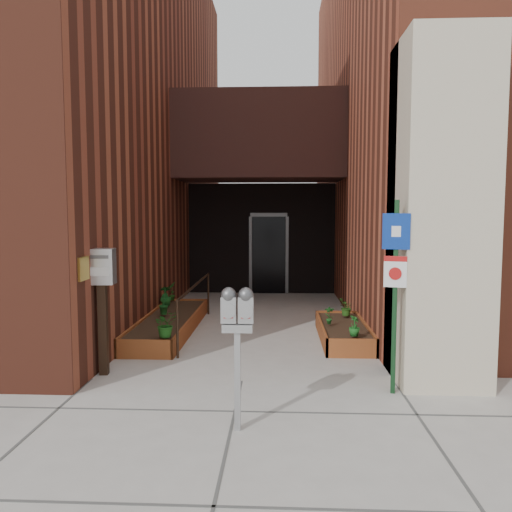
# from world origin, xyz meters

# --- Properties ---
(ground) EXTENTS (80.00, 80.00, 0.00)m
(ground) POSITION_xyz_m (0.00, 0.00, 0.00)
(ground) COLOR #9E9991
(ground) RESTS_ON ground
(architecture) EXTENTS (20.00, 14.60, 10.00)m
(architecture) POSITION_xyz_m (-0.18, 6.89, 4.98)
(architecture) COLOR maroon
(architecture) RESTS_ON ground
(planter_left) EXTENTS (0.90, 3.60, 0.30)m
(planter_left) POSITION_xyz_m (-1.55, 2.70, 0.13)
(planter_left) COLOR brown
(planter_left) RESTS_ON ground
(planter_right) EXTENTS (0.80, 2.20, 0.30)m
(planter_right) POSITION_xyz_m (1.60, 2.20, 0.13)
(planter_right) COLOR brown
(planter_right) RESTS_ON ground
(handrail) EXTENTS (0.04, 3.34, 0.90)m
(handrail) POSITION_xyz_m (-1.05, 2.65, 0.75)
(handrail) COLOR black
(handrail) RESTS_ON ground
(parking_meter) EXTENTS (0.33, 0.15, 1.47)m
(parking_meter) POSITION_xyz_m (0.07, -1.46, 1.13)
(parking_meter) COLOR #9D9D9F
(parking_meter) RESTS_ON ground
(sign_post) EXTENTS (0.31, 0.12, 2.36)m
(sign_post) POSITION_xyz_m (1.88, -0.34, 1.45)
(sign_post) COLOR #133419
(sign_post) RESTS_ON ground
(payment_dropbox) EXTENTS (0.37, 0.29, 1.73)m
(payment_dropbox) POSITION_xyz_m (-1.90, 0.20, 1.24)
(payment_dropbox) COLOR black
(payment_dropbox) RESTS_ON ground
(shrub_left_a) EXTENTS (0.51, 0.51, 0.40)m
(shrub_left_a) POSITION_xyz_m (-1.25, 1.10, 0.50)
(shrub_left_a) COLOR #1D5618
(shrub_left_a) RESTS_ON planter_left
(shrub_left_b) EXTENTS (0.28, 0.28, 0.39)m
(shrub_left_b) POSITION_xyz_m (-1.68, 2.80, 0.50)
(shrub_left_b) COLOR #17531D
(shrub_left_b) RESTS_ON planter_left
(shrub_left_c) EXTENTS (0.27, 0.27, 0.40)m
(shrub_left_c) POSITION_xyz_m (-1.85, 3.72, 0.50)
(shrub_left_c) COLOR #17511B
(shrub_left_c) RESTS_ON planter_left
(shrub_left_d) EXTENTS (0.28, 0.28, 0.40)m
(shrub_left_d) POSITION_xyz_m (-1.85, 4.30, 0.50)
(shrub_left_d) COLOR #215418
(shrub_left_d) RESTS_ON planter_left
(shrub_right_a) EXTENTS (0.24, 0.24, 0.32)m
(shrub_right_a) POSITION_xyz_m (1.65, 1.30, 0.46)
(shrub_right_a) COLOR #1B601F
(shrub_right_a) RESTS_ON planter_right
(shrub_right_b) EXTENTS (0.17, 0.17, 0.31)m
(shrub_right_b) POSITION_xyz_m (1.35, 2.12, 0.45)
(shrub_right_b) COLOR #1B5E1F
(shrub_right_b) RESTS_ON planter_right
(shrub_right_c) EXTENTS (0.38, 0.38, 0.32)m
(shrub_right_c) POSITION_xyz_m (1.73, 2.82, 0.46)
(shrub_right_c) COLOR #295B1A
(shrub_right_c) RESTS_ON planter_right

